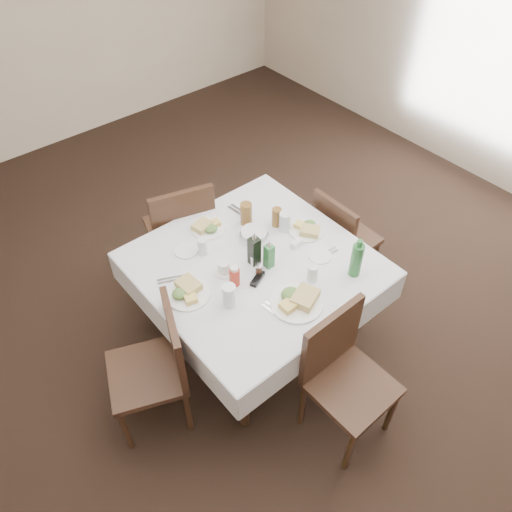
{
  "coord_description": "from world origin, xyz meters",
  "views": [
    {
      "loc": [
        -1.38,
        -1.58,
        3.0
      ],
      "look_at": [
        0.03,
        0.11,
        0.8
      ],
      "focal_mm": 35.0,
      "sensor_mm": 36.0,
      "label": 1
    }
  ],
  "objects_px": {
    "chair_north": "(182,228)",
    "water_s": "(313,273)",
    "chair_west": "(160,362)",
    "green_bottle": "(356,260)",
    "chair_east": "(340,236)",
    "coffee_mug": "(224,268)",
    "oil_cruet_green": "(269,255)",
    "water_n": "(203,246)",
    "dining_table": "(255,271)",
    "oil_cruet_dark": "(254,250)",
    "water_e": "(285,222)",
    "water_w": "(229,295)",
    "ketchup_bottle": "(234,276)",
    "chair_south": "(342,369)",
    "bread_basket": "(254,235)"
  },
  "relations": [
    {
      "from": "water_e",
      "to": "bread_basket",
      "type": "height_order",
      "value": "water_e"
    },
    {
      "from": "dining_table",
      "to": "water_n",
      "type": "xyz_separation_m",
      "value": [
        -0.2,
        0.27,
        0.14
      ]
    },
    {
      "from": "chair_west",
      "to": "oil_cruet_dark",
      "type": "relative_size",
      "value": 3.56
    },
    {
      "from": "dining_table",
      "to": "oil_cruet_green",
      "type": "height_order",
      "value": "oil_cruet_green"
    },
    {
      "from": "chair_north",
      "to": "chair_east",
      "type": "xyz_separation_m",
      "value": [
        0.89,
        -0.76,
        -0.06
      ]
    },
    {
      "from": "ketchup_bottle",
      "to": "green_bottle",
      "type": "height_order",
      "value": "green_bottle"
    },
    {
      "from": "chair_west",
      "to": "green_bottle",
      "type": "relative_size",
      "value": 3.32
    },
    {
      "from": "water_w",
      "to": "bread_basket",
      "type": "xyz_separation_m",
      "value": [
        0.46,
        0.34,
        -0.04
      ]
    },
    {
      "from": "oil_cruet_green",
      "to": "green_bottle",
      "type": "relative_size",
      "value": 0.78
    },
    {
      "from": "green_bottle",
      "to": "bread_basket",
      "type": "bearing_deg",
      "value": 112.85
    },
    {
      "from": "water_n",
      "to": "water_w",
      "type": "distance_m",
      "value": 0.46
    },
    {
      "from": "oil_cruet_green",
      "to": "dining_table",
      "type": "bearing_deg",
      "value": 123.17
    },
    {
      "from": "water_n",
      "to": "water_w",
      "type": "bearing_deg",
      "value": -106.03
    },
    {
      "from": "bread_basket",
      "to": "ketchup_bottle",
      "type": "bearing_deg",
      "value": -145.72
    },
    {
      "from": "water_n",
      "to": "water_w",
      "type": "relative_size",
      "value": 0.8
    },
    {
      "from": "chair_south",
      "to": "oil_cruet_green",
      "type": "relative_size",
      "value": 4.33
    },
    {
      "from": "chair_south",
      "to": "chair_east",
      "type": "relative_size",
      "value": 1.09
    },
    {
      "from": "chair_north",
      "to": "water_s",
      "type": "relative_size",
      "value": 8.19
    },
    {
      "from": "green_bottle",
      "to": "water_n",
      "type": "bearing_deg",
      "value": 129.45
    },
    {
      "from": "water_n",
      "to": "green_bottle",
      "type": "bearing_deg",
      "value": -50.55
    },
    {
      "from": "water_n",
      "to": "coffee_mug",
      "type": "distance_m",
      "value": 0.22
    },
    {
      "from": "bread_basket",
      "to": "water_e",
      "type": "bearing_deg",
      "value": -17.56
    },
    {
      "from": "dining_table",
      "to": "chair_north",
      "type": "xyz_separation_m",
      "value": [
        -0.06,
        0.77,
        -0.13
      ]
    },
    {
      "from": "coffee_mug",
      "to": "chair_east",
      "type": "bearing_deg",
      "value": -2.47
    },
    {
      "from": "dining_table",
      "to": "water_n",
      "type": "height_order",
      "value": "water_n"
    },
    {
      "from": "chair_north",
      "to": "chair_west",
      "type": "height_order",
      "value": "chair_north"
    },
    {
      "from": "chair_west",
      "to": "water_e",
      "type": "distance_m",
      "value": 1.2
    },
    {
      "from": "green_bottle",
      "to": "chair_south",
      "type": "bearing_deg",
      "value": -141.48
    },
    {
      "from": "chair_south",
      "to": "bread_basket",
      "type": "relative_size",
      "value": 4.89
    },
    {
      "from": "dining_table",
      "to": "oil_cruet_dark",
      "type": "height_order",
      "value": "oil_cruet_dark"
    },
    {
      "from": "water_s",
      "to": "oil_cruet_green",
      "type": "height_order",
      "value": "oil_cruet_green"
    },
    {
      "from": "chair_west",
      "to": "water_n",
      "type": "relative_size",
      "value": 7.78
    },
    {
      "from": "water_n",
      "to": "coffee_mug",
      "type": "xyz_separation_m",
      "value": [
        0.0,
        -0.22,
        -0.02
      ]
    },
    {
      "from": "dining_table",
      "to": "oil_cruet_dark",
      "type": "relative_size",
      "value": 5.24
    },
    {
      "from": "water_e",
      "to": "water_w",
      "type": "distance_m",
      "value": 0.73
    },
    {
      "from": "water_n",
      "to": "ketchup_bottle",
      "type": "bearing_deg",
      "value": -91.07
    },
    {
      "from": "water_e",
      "to": "chair_west",
      "type": "bearing_deg",
      "value": -170.27
    },
    {
      "from": "chair_south",
      "to": "water_s",
      "type": "height_order",
      "value": "chair_south"
    },
    {
      "from": "water_n",
      "to": "water_w",
      "type": "xyz_separation_m",
      "value": [
        -0.13,
        -0.44,
        0.01
      ]
    },
    {
      "from": "chair_west",
      "to": "coffee_mug",
      "type": "distance_m",
      "value": 0.67
    },
    {
      "from": "chair_east",
      "to": "coffee_mug",
      "type": "distance_m",
      "value": 1.08
    },
    {
      "from": "dining_table",
      "to": "chair_west",
      "type": "bearing_deg",
      "value": -173.74
    },
    {
      "from": "water_s",
      "to": "oil_cruet_green",
      "type": "xyz_separation_m",
      "value": [
        -0.12,
        0.26,
        0.03
      ]
    },
    {
      "from": "bread_basket",
      "to": "oil_cruet_dark",
      "type": "distance_m",
      "value": 0.24
    },
    {
      "from": "coffee_mug",
      "to": "chair_north",
      "type": "bearing_deg",
      "value": 78.86
    },
    {
      "from": "bread_basket",
      "to": "dining_table",
      "type": "bearing_deg",
      "value": -128.58
    },
    {
      "from": "water_n",
      "to": "water_s",
      "type": "relative_size",
      "value": 1.0
    },
    {
      "from": "oil_cruet_dark",
      "to": "water_s",
      "type": "bearing_deg",
      "value": -62.47
    },
    {
      "from": "water_s",
      "to": "water_w",
      "type": "bearing_deg",
      "value": 160.84
    },
    {
      "from": "chair_west",
      "to": "water_e",
      "type": "height_order",
      "value": "chair_west"
    }
  ]
}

